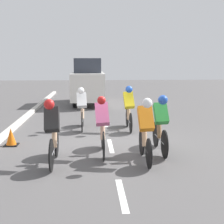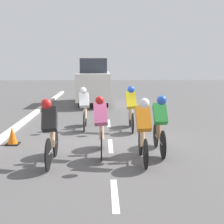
% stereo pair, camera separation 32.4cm
% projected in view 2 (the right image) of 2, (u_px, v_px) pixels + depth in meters
% --- Properties ---
extents(ground_plane, '(60.00, 60.00, 0.00)m').
position_uv_depth(ground_plane, '(110.00, 144.00, 8.77)').
color(ground_plane, '#565454').
extents(lane_stripe_near, '(0.12, 1.40, 0.01)m').
position_uv_depth(lane_stripe_near, '(115.00, 195.00, 5.47)').
color(lane_stripe_near, white).
rests_on(lane_stripe_near, ground).
extents(lane_stripe_mid, '(0.12, 1.40, 0.01)m').
position_uv_depth(lane_stripe_mid, '(111.00, 146.00, 8.62)').
color(lane_stripe_mid, white).
rests_on(lane_stripe_mid, ground).
extents(lane_stripe_far, '(0.12, 1.40, 0.01)m').
position_uv_depth(lane_stripe_far, '(109.00, 123.00, 11.78)').
color(lane_stripe_far, white).
rests_on(lane_stripe_far, ground).
extents(cyclist_green, '(0.34, 1.74, 1.51)m').
position_uv_depth(cyclist_green, '(160.00, 123.00, 7.77)').
color(cyclist_green, black).
rests_on(cyclist_green, ground).
extents(cyclist_orange, '(0.34, 1.67, 1.53)m').
position_uv_depth(cyclist_orange, '(143.00, 129.00, 7.06)').
color(cyclist_orange, black).
rests_on(cyclist_orange, ground).
extents(cyclist_black, '(0.36, 1.74, 1.53)m').
position_uv_depth(cyclist_black, '(50.00, 130.00, 6.99)').
color(cyclist_black, black).
rests_on(cyclist_black, ground).
extents(cyclist_pink, '(0.36, 1.73, 1.51)m').
position_uv_depth(cyclist_pink, '(101.00, 125.00, 7.67)').
color(cyclist_pink, black).
rests_on(cyclist_pink, ground).
extents(cyclist_yellow, '(0.36, 1.68, 1.53)m').
position_uv_depth(cyclist_yellow, '(131.00, 107.00, 10.41)').
color(cyclist_yellow, black).
rests_on(cyclist_yellow, ground).
extents(cyclist_white, '(0.35, 1.66, 1.47)m').
position_uv_depth(cyclist_white, '(84.00, 107.00, 10.61)').
color(cyclist_white, black).
rests_on(cyclist_white, ground).
extents(support_car, '(1.70, 4.22, 2.46)m').
position_uv_depth(support_car, '(94.00, 82.00, 16.97)').
color(support_car, black).
rests_on(support_car, ground).
extents(traffic_cone, '(0.36, 0.36, 0.49)m').
position_uv_depth(traffic_cone, '(12.00, 136.00, 8.73)').
color(traffic_cone, black).
rests_on(traffic_cone, ground).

